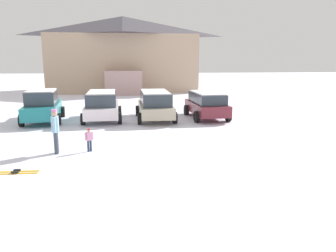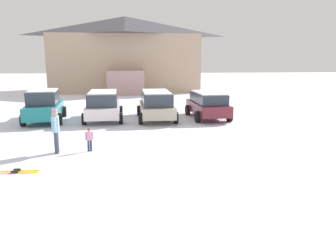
{
  "view_description": "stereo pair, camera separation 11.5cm",
  "coord_description": "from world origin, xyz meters",
  "px_view_note": "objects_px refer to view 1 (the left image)",
  "views": [
    {
      "loc": [
        -0.01,
        -6.72,
        3.44
      ],
      "look_at": [
        1.27,
        5.19,
        1.01
      ],
      "focal_mm": 35.0,
      "sensor_mm": 36.0,
      "label": 1
    },
    {
      "loc": [
        0.1,
        -6.74,
        3.44
      ],
      "look_at": [
        1.27,
        5.19,
        1.01
      ],
      "focal_mm": 35.0,
      "sensor_mm": 36.0,
      "label": 2
    }
  ],
  "objects_px": {
    "ski_lodge": "(123,54)",
    "parked_white_suv": "(102,105)",
    "parked_maroon_van": "(207,104)",
    "skier_child_in_pink_snowsuit": "(89,139)",
    "skier_adult_in_blue_parka": "(55,129)",
    "parked_beige_suv": "(155,104)",
    "pair_of_skis": "(15,172)",
    "parked_teal_hatchback": "(43,106)"
  },
  "relations": [
    {
      "from": "parked_white_suv",
      "to": "parked_beige_suv",
      "type": "height_order",
      "value": "parked_white_suv"
    },
    {
      "from": "parked_maroon_van",
      "to": "pair_of_skis",
      "type": "height_order",
      "value": "parked_maroon_van"
    },
    {
      "from": "ski_lodge",
      "to": "parked_teal_hatchback",
      "type": "xyz_separation_m",
      "value": [
        -4.09,
        -18.85,
        -3.21
      ]
    },
    {
      "from": "ski_lodge",
      "to": "parked_teal_hatchback",
      "type": "relative_size",
      "value": 3.63
    },
    {
      "from": "parked_teal_hatchback",
      "to": "parked_white_suv",
      "type": "xyz_separation_m",
      "value": [
        3.29,
        0.04,
        0.01
      ]
    },
    {
      "from": "ski_lodge",
      "to": "skier_adult_in_blue_parka",
      "type": "xyz_separation_m",
      "value": [
        -1.91,
        -25.54,
        -3.16
      ]
    },
    {
      "from": "skier_child_in_pink_snowsuit",
      "to": "pair_of_skis",
      "type": "height_order",
      "value": "skier_child_in_pink_snowsuit"
    },
    {
      "from": "parked_white_suv",
      "to": "skier_child_in_pink_snowsuit",
      "type": "height_order",
      "value": "parked_white_suv"
    },
    {
      "from": "parked_white_suv",
      "to": "skier_adult_in_blue_parka",
      "type": "relative_size",
      "value": 2.56
    },
    {
      "from": "ski_lodge",
      "to": "parked_white_suv",
      "type": "xyz_separation_m",
      "value": [
        -0.8,
        -18.81,
        -3.2
      ]
    },
    {
      "from": "skier_child_in_pink_snowsuit",
      "to": "pair_of_skis",
      "type": "distance_m",
      "value": 3.03
    },
    {
      "from": "parked_beige_suv",
      "to": "parked_teal_hatchback",
      "type": "bearing_deg",
      "value": 179.69
    },
    {
      "from": "parked_teal_hatchback",
      "to": "skier_adult_in_blue_parka",
      "type": "distance_m",
      "value": 7.04
    },
    {
      "from": "ski_lodge",
      "to": "pair_of_skis",
      "type": "height_order",
      "value": "ski_lodge"
    },
    {
      "from": "parked_teal_hatchback",
      "to": "parked_beige_suv",
      "type": "relative_size",
      "value": 0.99
    },
    {
      "from": "parked_white_suv",
      "to": "ski_lodge",
      "type": "bearing_deg",
      "value": 87.57
    },
    {
      "from": "ski_lodge",
      "to": "skier_adult_in_blue_parka",
      "type": "relative_size",
      "value": 9.75
    },
    {
      "from": "parked_beige_suv",
      "to": "parked_maroon_van",
      "type": "relative_size",
      "value": 1.07
    },
    {
      "from": "parked_teal_hatchback",
      "to": "parked_beige_suv",
      "type": "height_order",
      "value": "parked_teal_hatchback"
    },
    {
      "from": "pair_of_skis",
      "to": "parked_white_suv",
      "type": "bearing_deg",
      "value": 77.69
    },
    {
      "from": "parked_teal_hatchback",
      "to": "skier_child_in_pink_snowsuit",
      "type": "relative_size",
      "value": 5.02
    },
    {
      "from": "parked_maroon_van",
      "to": "skier_child_in_pink_snowsuit",
      "type": "bearing_deg",
      "value": -132.2
    },
    {
      "from": "skier_adult_in_blue_parka",
      "to": "parked_white_suv",
      "type": "bearing_deg",
      "value": 80.65
    },
    {
      "from": "skier_adult_in_blue_parka",
      "to": "pair_of_skis",
      "type": "relative_size",
      "value": 1.14
    },
    {
      "from": "skier_child_in_pink_snowsuit",
      "to": "parked_teal_hatchback",
      "type": "bearing_deg",
      "value": 117.18
    },
    {
      "from": "parked_maroon_van",
      "to": "skier_child_in_pink_snowsuit",
      "type": "distance_m",
      "value": 8.98
    },
    {
      "from": "ski_lodge",
      "to": "parked_white_suv",
      "type": "height_order",
      "value": "ski_lodge"
    },
    {
      "from": "parked_beige_suv",
      "to": "parked_white_suv",
      "type": "bearing_deg",
      "value": 178.61
    },
    {
      "from": "skier_child_in_pink_snowsuit",
      "to": "pair_of_skis",
      "type": "relative_size",
      "value": 0.61
    },
    {
      "from": "parked_beige_suv",
      "to": "parked_maroon_van",
      "type": "bearing_deg",
      "value": 2.3
    },
    {
      "from": "parked_white_suv",
      "to": "skier_adult_in_blue_parka",
      "type": "distance_m",
      "value": 6.82
    },
    {
      "from": "parked_white_suv",
      "to": "parked_maroon_van",
      "type": "height_order",
      "value": "parked_white_suv"
    },
    {
      "from": "parked_white_suv",
      "to": "parked_beige_suv",
      "type": "relative_size",
      "value": 0.94
    },
    {
      "from": "parked_beige_suv",
      "to": "skier_child_in_pink_snowsuit",
      "type": "relative_size",
      "value": 5.08
    },
    {
      "from": "parked_teal_hatchback",
      "to": "skier_child_in_pink_snowsuit",
      "type": "xyz_separation_m",
      "value": [
        3.37,
        -6.56,
        -0.39
      ]
    },
    {
      "from": "parked_white_suv",
      "to": "parked_maroon_van",
      "type": "xyz_separation_m",
      "value": [
        6.11,
        0.05,
        -0.05
      ]
    },
    {
      "from": "skier_child_in_pink_snowsuit",
      "to": "skier_adult_in_blue_parka",
      "type": "bearing_deg",
      "value": -173.72
    },
    {
      "from": "skier_adult_in_blue_parka",
      "to": "pair_of_skis",
      "type": "distance_m",
      "value": 2.42
    },
    {
      "from": "parked_white_suv",
      "to": "parked_maroon_van",
      "type": "distance_m",
      "value": 6.11
    },
    {
      "from": "parked_teal_hatchback",
      "to": "pair_of_skis",
      "type": "xyz_separation_m",
      "value": [
        1.36,
        -8.78,
        -0.87
      ]
    },
    {
      "from": "parked_maroon_van",
      "to": "parked_beige_suv",
      "type": "bearing_deg",
      "value": -177.7
    },
    {
      "from": "parked_maroon_van",
      "to": "pair_of_skis",
      "type": "xyz_separation_m",
      "value": [
        -8.03,
        -8.87,
        -0.83
      ]
    }
  ]
}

